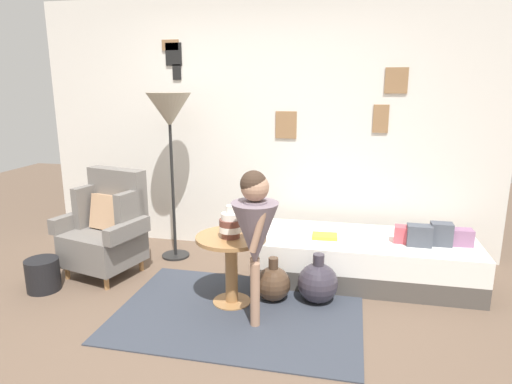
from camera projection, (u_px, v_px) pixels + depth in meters
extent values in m
plane|color=brown|center=(205.00, 341.00, 3.08)|extent=(12.00, 12.00, 0.00)
cube|color=silver|center=(263.00, 127.00, 4.62)|extent=(4.80, 0.10, 2.60)
cube|color=black|center=(174.00, 54.00, 4.59)|extent=(0.17, 0.02, 0.23)
cube|color=#959594|center=(174.00, 54.00, 4.59)|extent=(0.14, 0.01, 0.18)
cube|color=black|center=(177.00, 72.00, 4.63)|extent=(0.09, 0.02, 0.16)
cube|color=#B3B3AA|center=(177.00, 72.00, 4.62)|extent=(0.07, 0.01, 0.12)
cube|color=olive|center=(396.00, 80.00, 4.18)|extent=(0.21, 0.02, 0.24)
cube|color=#5B5B54|center=(396.00, 80.00, 4.18)|extent=(0.16, 0.01, 0.19)
cube|color=olive|center=(286.00, 125.00, 4.51)|extent=(0.21, 0.02, 0.27)
cube|color=gray|center=(286.00, 125.00, 4.50)|extent=(0.17, 0.01, 0.21)
cube|color=olive|center=(381.00, 119.00, 4.29)|extent=(0.15, 0.02, 0.27)
cube|color=gray|center=(381.00, 119.00, 4.29)|extent=(0.11, 0.01, 0.21)
cube|color=olive|center=(170.00, 45.00, 4.57)|extent=(0.18, 0.02, 0.11)
cube|color=silver|center=(170.00, 45.00, 4.57)|extent=(0.14, 0.01, 0.08)
cube|color=#333842|center=(239.00, 312.00, 3.46)|extent=(1.88, 1.33, 0.01)
cylinder|color=#9E7042|center=(67.00, 272.00, 4.06)|extent=(0.04, 0.04, 0.12)
cylinder|color=#9E7042|center=(107.00, 283.00, 3.85)|extent=(0.04, 0.04, 0.12)
cylinder|color=#9E7042|center=(104.00, 256.00, 4.45)|extent=(0.04, 0.04, 0.12)
cylinder|color=#9E7042|center=(141.00, 265.00, 4.24)|extent=(0.04, 0.04, 0.12)
cube|color=slate|center=(103.00, 247.00, 4.10)|extent=(0.72, 0.69, 0.30)
cube|color=slate|center=(118.00, 197.00, 4.20)|extent=(0.62, 0.28, 0.55)
cube|color=slate|center=(88.00, 206.00, 4.22)|extent=(0.15, 0.32, 0.39)
cube|color=slate|center=(130.00, 213.00, 3.99)|extent=(0.15, 0.32, 0.39)
cube|color=slate|center=(74.00, 220.00, 4.17)|extent=(0.21, 0.51, 0.14)
cube|color=slate|center=(128.00, 230.00, 3.89)|extent=(0.21, 0.51, 0.14)
cube|color=tan|center=(109.00, 212.00, 4.11)|extent=(0.39, 0.25, 0.33)
cube|color=#4C4742|center=(365.00, 270.00, 4.04)|extent=(1.90, 0.81, 0.18)
cube|color=white|center=(366.00, 249.00, 3.99)|extent=(1.90, 0.81, 0.22)
cube|color=gray|center=(461.00, 237.00, 3.77)|extent=(0.19, 0.13, 0.14)
cube|color=#474C56|center=(441.00, 234.00, 3.76)|extent=(0.18, 0.12, 0.20)
cube|color=#474C56|center=(419.00, 235.00, 3.75)|extent=(0.20, 0.12, 0.18)
cube|color=#D64C56|center=(404.00, 234.00, 3.83)|extent=(0.18, 0.14, 0.15)
cylinder|color=#9E7042|center=(232.00, 302.00, 3.62)|extent=(0.31, 0.31, 0.02)
cylinder|color=#9E7042|center=(231.00, 271.00, 3.56)|extent=(0.10, 0.10, 0.52)
cylinder|color=#9E7042|center=(231.00, 238.00, 3.49)|extent=(0.56, 0.56, 0.03)
cylinder|color=brown|center=(231.00, 234.00, 3.45)|extent=(0.14, 0.14, 0.05)
cylinder|color=white|center=(231.00, 228.00, 3.44)|extent=(0.18, 0.18, 0.05)
cylinder|color=brown|center=(230.00, 222.00, 3.43)|extent=(0.18, 0.18, 0.05)
cylinder|color=white|center=(230.00, 216.00, 3.42)|extent=(0.14, 0.14, 0.05)
cylinder|color=white|center=(230.00, 209.00, 3.40)|extent=(0.07, 0.07, 0.06)
cylinder|color=black|center=(176.00, 255.00, 4.60)|extent=(0.28, 0.28, 0.02)
cylinder|color=black|center=(172.00, 181.00, 4.42)|extent=(0.03, 0.03, 1.56)
cone|color=#9E937F|center=(169.00, 110.00, 4.25)|extent=(0.43, 0.43, 0.33)
cylinder|color=#A37A60|center=(255.00, 295.00, 3.22)|extent=(0.07, 0.07, 0.49)
cylinder|color=#A37A60|center=(255.00, 289.00, 3.32)|extent=(0.07, 0.07, 0.49)
cone|color=slate|center=(255.00, 234.00, 3.16)|extent=(0.34, 0.34, 0.47)
cylinder|color=slate|center=(255.00, 213.00, 3.13)|extent=(0.17, 0.17, 0.18)
cylinder|color=#A37A60|center=(258.00, 231.00, 3.03)|extent=(0.14, 0.08, 0.31)
cylinder|color=#A37A60|center=(257.00, 220.00, 3.26)|extent=(0.14, 0.08, 0.31)
sphere|color=#A37A60|center=(255.00, 187.00, 3.08)|extent=(0.20, 0.20, 0.20)
sphere|color=#38281E|center=(254.00, 184.00, 3.07)|extent=(0.19, 0.19, 0.19)
cube|color=gold|center=(325.00, 236.00, 3.96)|extent=(0.23, 0.17, 0.03)
sphere|color=#473323|center=(273.00, 284.00, 3.64)|extent=(0.29, 0.29, 0.29)
cylinder|color=#473323|center=(273.00, 263.00, 3.59)|extent=(0.08, 0.08, 0.09)
sphere|color=#332D38|center=(318.00, 283.00, 3.60)|extent=(0.33, 0.33, 0.33)
cylinder|color=#332D38|center=(319.00, 260.00, 3.55)|extent=(0.09, 0.09, 0.09)
cylinder|color=black|center=(43.00, 275.00, 3.82)|extent=(0.28, 0.28, 0.28)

